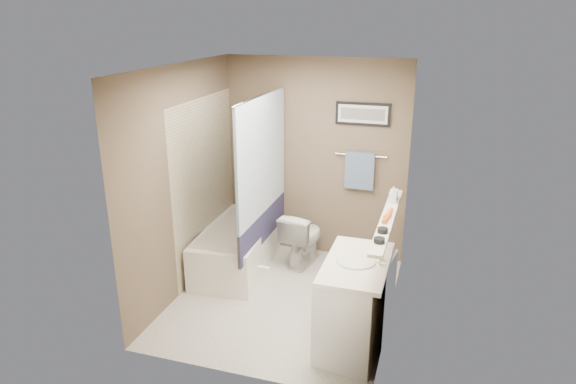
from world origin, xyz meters
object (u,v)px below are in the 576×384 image
(bathtub, at_px, (238,246))
(glass_jar, at_px, (394,194))
(candle_bowl_near, at_px, (379,240))
(hair_brush_front, at_px, (387,218))
(hair_brush_back, at_px, (388,213))
(vanity, at_px, (356,306))
(soap_bottle, at_px, (393,195))
(toilet, at_px, (303,237))
(candle_bowl_far, at_px, (383,230))

(bathtub, relative_size, glass_jar, 15.00)
(candle_bowl_near, height_order, hair_brush_front, hair_brush_front)
(hair_brush_back, bearing_deg, vanity, -112.29)
(hair_brush_back, relative_size, soap_bottle, 1.37)
(hair_brush_front, height_order, glass_jar, glass_jar)
(bathtub, relative_size, hair_brush_back, 6.82)
(bathtub, distance_m, hair_brush_back, 2.11)
(vanity, distance_m, soap_bottle, 1.15)
(bathtub, height_order, hair_brush_front, hair_brush_front)
(glass_jar, bearing_deg, vanity, -101.54)
(toilet, bearing_deg, glass_jar, 163.47)
(hair_brush_front, xyz_separation_m, soap_bottle, (0.00, 0.47, 0.06))
(vanity, xyz_separation_m, glass_jar, (0.19, 0.91, 0.77))
(candle_bowl_far, relative_size, soap_bottle, 0.56)
(glass_jar, relative_size, soap_bottle, 0.62)
(bathtub, xyz_separation_m, glass_jar, (1.79, -0.22, 0.92))
(vanity, bearing_deg, glass_jar, 85.21)
(vanity, bearing_deg, bathtub, 151.55)
(hair_brush_front, xyz_separation_m, glass_jar, (0.00, 0.57, 0.03))
(glass_jar, bearing_deg, toilet, 154.03)
(candle_bowl_near, bearing_deg, candle_bowl_far, 90.00)
(hair_brush_front, height_order, soap_bottle, soap_bottle)
(glass_jar, bearing_deg, hair_brush_front, -90.00)
(candle_bowl_near, relative_size, glass_jar, 0.90)
(hair_brush_front, bearing_deg, vanity, -118.87)
(bathtub, distance_m, candle_bowl_near, 2.37)
(bathtub, relative_size, candle_bowl_near, 16.67)
(vanity, relative_size, glass_jar, 9.00)
(vanity, height_order, soap_bottle, soap_bottle)
(hair_brush_front, bearing_deg, soap_bottle, 90.00)
(candle_bowl_far, xyz_separation_m, hair_brush_back, (0.00, 0.40, 0.00))
(candle_bowl_far, distance_m, hair_brush_front, 0.28)
(hair_brush_front, bearing_deg, bathtub, 156.05)
(toilet, relative_size, soap_bottle, 4.14)
(hair_brush_back, bearing_deg, soap_bottle, 90.00)
(soap_bottle, bearing_deg, candle_bowl_far, -90.00)
(toilet, relative_size, candle_bowl_near, 7.36)
(candle_bowl_near, distance_m, soap_bottle, 0.96)
(bathtub, xyz_separation_m, candle_bowl_near, (1.79, -1.29, 0.89))
(glass_jar, bearing_deg, candle_bowl_far, -90.00)
(bathtub, xyz_separation_m, candle_bowl_far, (1.79, -1.08, 0.89))
(bathtub, height_order, soap_bottle, soap_bottle)
(glass_jar, bearing_deg, candle_bowl_near, -90.00)
(glass_jar, bearing_deg, bathtub, 172.89)
(soap_bottle, bearing_deg, toilet, 149.80)
(candle_bowl_near, distance_m, candle_bowl_far, 0.21)
(toilet, relative_size, vanity, 0.74)
(toilet, distance_m, candle_bowl_far, 1.93)
(candle_bowl_near, bearing_deg, soap_bottle, 90.00)
(soap_bottle, bearing_deg, glass_jar, 90.00)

